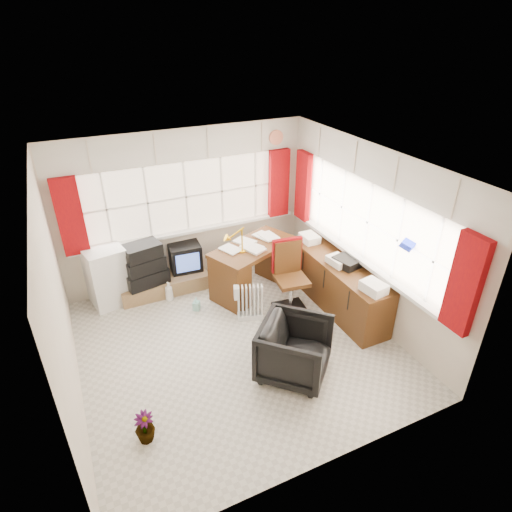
{
  "coord_description": "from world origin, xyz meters",
  "views": [
    {
      "loc": [
        -1.67,
        -4.17,
        3.89
      ],
      "look_at": [
        0.54,
        0.55,
        0.98
      ],
      "focal_mm": 30.0,
      "sensor_mm": 36.0,
      "label": 1
    }
  ],
  "objects_px": {
    "task_chair": "(289,273)",
    "credenza": "(337,284)",
    "crt_tv": "(185,256)",
    "desk": "(253,265)",
    "radiator": "(250,305)",
    "desk_lamp": "(242,234)",
    "tv_bench": "(164,284)",
    "office_chair": "(295,350)",
    "mini_fridge": "(107,276)"
  },
  "relations": [
    {
      "from": "task_chair",
      "to": "credenza",
      "type": "height_order",
      "value": "task_chair"
    },
    {
      "from": "crt_tv",
      "to": "desk",
      "type": "bearing_deg",
      "value": -37.48
    },
    {
      "from": "task_chair",
      "to": "office_chair",
      "type": "distance_m",
      "value": 1.45
    },
    {
      "from": "tv_bench",
      "to": "office_chair",
      "type": "bearing_deg",
      "value": -68.44
    },
    {
      "from": "radiator",
      "to": "office_chair",
      "type": "bearing_deg",
      "value": -88.91
    },
    {
      "from": "task_chair",
      "to": "tv_bench",
      "type": "distance_m",
      "value": 2.07
    },
    {
      "from": "mini_fridge",
      "to": "desk_lamp",
      "type": "bearing_deg",
      "value": -21.2
    },
    {
      "from": "office_chair",
      "to": "radiator",
      "type": "distance_m",
      "value": 1.26
    },
    {
      "from": "desk",
      "to": "mini_fridge",
      "type": "xyz_separation_m",
      "value": [
        -2.16,
        0.64,
        0.02
      ]
    },
    {
      "from": "task_chair",
      "to": "tv_bench",
      "type": "relative_size",
      "value": 0.79
    },
    {
      "from": "office_chair",
      "to": "desk",
      "type": "bearing_deg",
      "value": 34.39
    },
    {
      "from": "task_chair",
      "to": "desk",
      "type": "bearing_deg",
      "value": 113.02
    },
    {
      "from": "tv_bench",
      "to": "desk_lamp",
      "type": "bearing_deg",
      "value": -31.33
    },
    {
      "from": "credenza",
      "to": "desk",
      "type": "bearing_deg",
      "value": 134.56
    },
    {
      "from": "radiator",
      "to": "crt_tv",
      "type": "relative_size",
      "value": 1.06
    },
    {
      "from": "desk_lamp",
      "to": "radiator",
      "type": "xyz_separation_m",
      "value": [
        -0.13,
        -0.58,
        -0.87
      ]
    },
    {
      "from": "desk",
      "to": "tv_bench",
      "type": "distance_m",
      "value": 1.48
    },
    {
      "from": "tv_bench",
      "to": "crt_tv",
      "type": "distance_m",
      "value": 0.56
    },
    {
      "from": "radiator",
      "to": "credenza",
      "type": "relative_size",
      "value": 0.28
    },
    {
      "from": "desk_lamp",
      "to": "radiator",
      "type": "bearing_deg",
      "value": -103.09
    },
    {
      "from": "credenza",
      "to": "mini_fridge",
      "type": "xyz_separation_m",
      "value": [
        -3.11,
        1.6,
        0.08
      ]
    },
    {
      "from": "desk_lamp",
      "to": "crt_tv",
      "type": "xyz_separation_m",
      "value": [
        -0.68,
        0.81,
        -0.62
      ]
    },
    {
      "from": "crt_tv",
      "to": "credenza",
      "type": "bearing_deg",
      "value": -41.77
    },
    {
      "from": "desk",
      "to": "mini_fridge",
      "type": "bearing_deg",
      "value": 163.55
    },
    {
      "from": "crt_tv",
      "to": "mini_fridge",
      "type": "height_order",
      "value": "mini_fridge"
    },
    {
      "from": "desk",
      "to": "office_chair",
      "type": "bearing_deg",
      "value": -100.12
    },
    {
      "from": "credenza",
      "to": "tv_bench",
      "type": "bearing_deg",
      "value": 146.3
    },
    {
      "from": "task_chair",
      "to": "tv_bench",
      "type": "xyz_separation_m",
      "value": [
        -1.61,
        1.21,
        -0.46
      ]
    },
    {
      "from": "desk",
      "to": "mini_fridge",
      "type": "height_order",
      "value": "mini_fridge"
    },
    {
      "from": "radiator",
      "to": "tv_bench",
      "type": "bearing_deg",
      "value": 127.7
    },
    {
      "from": "mini_fridge",
      "to": "crt_tv",
      "type": "bearing_deg",
      "value": 2.94
    },
    {
      "from": "task_chair",
      "to": "office_chair",
      "type": "bearing_deg",
      "value": -115.84
    },
    {
      "from": "desk_lamp",
      "to": "office_chair",
      "type": "distance_m",
      "value": 1.97
    },
    {
      "from": "desk",
      "to": "credenza",
      "type": "xyz_separation_m",
      "value": [
        0.95,
        -0.96,
        -0.06
      ]
    },
    {
      "from": "task_chair",
      "to": "desk_lamp",
      "type": "bearing_deg",
      "value": 133.35
    },
    {
      "from": "office_chair",
      "to": "radiator",
      "type": "bearing_deg",
      "value": 45.61
    },
    {
      "from": "desk",
      "to": "radiator",
      "type": "bearing_deg",
      "value": -118.31
    },
    {
      "from": "desk_lamp",
      "to": "tv_bench",
      "type": "xyz_separation_m",
      "value": [
        -1.1,
        0.67,
        -0.97
      ]
    },
    {
      "from": "desk",
      "to": "tv_bench",
      "type": "xyz_separation_m",
      "value": [
        -1.33,
        0.56,
        -0.32
      ]
    },
    {
      "from": "tv_bench",
      "to": "crt_tv",
      "type": "relative_size",
      "value": 2.66
    },
    {
      "from": "desk_lamp",
      "to": "tv_bench",
      "type": "distance_m",
      "value": 1.61
    },
    {
      "from": "credenza",
      "to": "tv_bench",
      "type": "xyz_separation_m",
      "value": [
        -2.28,
        1.52,
        -0.26
      ]
    },
    {
      "from": "task_chair",
      "to": "radiator",
      "type": "height_order",
      "value": "task_chair"
    },
    {
      "from": "mini_fridge",
      "to": "desk",
      "type": "bearing_deg",
      "value": -16.45
    },
    {
      "from": "desk",
      "to": "task_chair",
      "type": "relative_size",
      "value": 1.4
    },
    {
      "from": "tv_bench",
      "to": "crt_tv",
      "type": "height_order",
      "value": "crt_tv"
    },
    {
      "from": "desk_lamp",
      "to": "task_chair",
      "type": "distance_m",
      "value": 0.9
    },
    {
      "from": "desk",
      "to": "credenza",
      "type": "height_order",
      "value": "credenza"
    },
    {
      "from": "task_chair",
      "to": "radiator",
      "type": "distance_m",
      "value": 0.74
    },
    {
      "from": "office_chair",
      "to": "tv_bench",
      "type": "bearing_deg",
      "value": 66.07
    }
  ]
}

